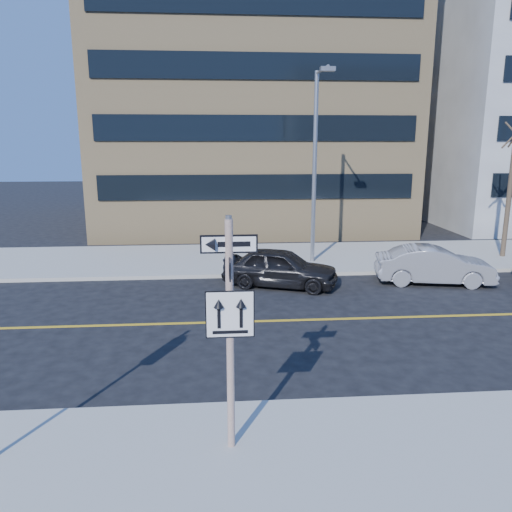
{
  "coord_description": "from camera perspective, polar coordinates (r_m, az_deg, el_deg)",
  "views": [
    {
      "loc": [
        -0.18,
        -10.27,
        5.34
      ],
      "look_at": [
        0.94,
        4.0,
        2.04
      ],
      "focal_mm": 35.0,
      "sensor_mm": 36.0,
      "label": 1
    }
  ],
  "objects": [
    {
      "name": "parked_car_a",
      "position": [
        18.69,
        2.79,
        -1.32
      ],
      "size": [
        3.08,
        4.6,
        1.46
      ],
      "primitive_type": "imported",
      "rotation": [
        0.0,
        0.0,
        1.22
      ],
      "color": "black",
      "rests_on": "ground"
    },
    {
      "name": "ground",
      "position": [
        11.57,
        -3.2,
        -14.52
      ],
      "size": [
        120.0,
        120.0,
        0.0
      ],
      "primitive_type": "plane",
      "color": "black",
      "rests_on": "ground"
    },
    {
      "name": "building_brick",
      "position": [
        35.52,
        -1.02,
        18.9
      ],
      "size": [
        18.0,
        18.0,
        18.0
      ],
      "primitive_type": "cube",
      "color": "tan",
      "rests_on": "ground"
    },
    {
      "name": "streetlight_a",
      "position": [
        21.44,
        6.87,
        11.33
      ],
      "size": [
        0.55,
        2.25,
        8.0
      ],
      "color": "gray",
      "rests_on": "far_sidewalk"
    },
    {
      "name": "parked_car_b",
      "position": [
        20.23,
        19.69,
        -1.0
      ],
      "size": [
        2.31,
        4.54,
        1.43
      ],
      "primitive_type": "imported",
      "rotation": [
        0.0,
        0.0,
        1.38
      ],
      "color": "gray",
      "rests_on": "ground"
    },
    {
      "name": "sign_pole",
      "position": [
        8.28,
        -2.99,
        -7.58
      ],
      "size": [
        0.92,
        0.92,
        4.06
      ],
      "color": "silver",
      "rests_on": "near_sidewalk"
    }
  ]
}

